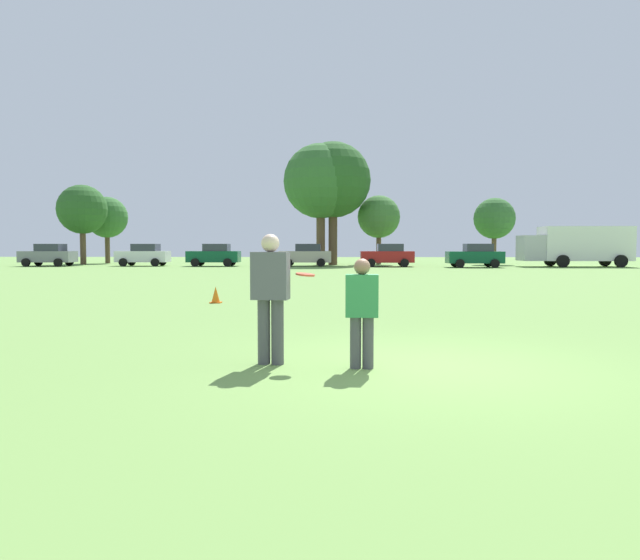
% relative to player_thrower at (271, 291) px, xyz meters
% --- Properties ---
extents(ground_plane, '(160.43, 160.43, 0.00)m').
position_rel_player_thrower_xyz_m(ground_plane, '(2.10, -0.07, -1.02)').
color(ground_plane, '#6B9347').
extents(player_thrower, '(0.53, 0.34, 1.81)m').
position_rel_player_thrower_xyz_m(player_thrower, '(0.00, 0.00, 0.00)').
color(player_thrower, '#4C4C51').
rests_on(player_thrower, ground).
extents(player_defender, '(0.44, 0.27, 1.48)m').
position_rel_player_thrower_xyz_m(player_defender, '(1.26, -0.25, -0.19)').
color(player_defender, '#4C4C51').
rests_on(player_defender, ground).
extents(frisbee, '(0.27, 0.27, 0.06)m').
position_rel_player_thrower_xyz_m(frisbee, '(0.48, 0.09, 0.23)').
color(frisbee, '#E54C33').
extents(traffic_cone, '(0.32, 0.32, 0.48)m').
position_rel_player_thrower_xyz_m(traffic_cone, '(-2.65, 8.80, -0.79)').
color(traffic_cone, '#D8590C').
rests_on(traffic_cone, ground).
extents(parked_car_near_left, '(4.21, 2.24, 1.82)m').
position_rel_player_thrower_xyz_m(parked_car_near_left, '(-22.83, 39.21, -0.10)').
color(parked_car_near_left, slate).
rests_on(parked_car_near_left, ground).
extents(parked_car_mid_left, '(4.21, 2.24, 1.82)m').
position_rel_player_thrower_xyz_m(parked_car_mid_left, '(-15.29, 40.07, -0.10)').
color(parked_car_mid_left, silver).
rests_on(parked_car_mid_left, ground).
extents(parked_car_center, '(4.21, 2.24, 1.82)m').
position_rel_player_thrower_xyz_m(parked_car_center, '(-9.35, 39.74, -0.10)').
color(parked_car_center, '#0C4C2D').
rests_on(parked_car_center, ground).
extents(parked_car_mid_right, '(4.21, 2.24, 1.82)m').
position_rel_player_thrower_xyz_m(parked_car_mid_right, '(-1.89, 39.81, -0.10)').
color(parked_car_mid_right, '#B7AD99').
rests_on(parked_car_mid_right, ground).
extents(parked_car_near_right, '(4.21, 2.24, 1.82)m').
position_rel_player_thrower_xyz_m(parked_car_near_right, '(4.67, 39.28, -0.10)').
color(parked_car_near_right, maroon).
rests_on(parked_car_near_right, ground).
extents(parked_car_far_right, '(4.21, 2.24, 1.82)m').
position_rel_player_thrower_xyz_m(parked_car_far_right, '(11.26, 37.70, -0.10)').
color(parked_car_far_right, '#0C4C2D').
rests_on(parked_car_far_right, ground).
extents(box_truck, '(8.52, 3.06, 3.18)m').
position_rel_player_thrower_xyz_m(box_truck, '(19.64, 39.54, 0.73)').
color(box_truck, white).
rests_on(box_truck, ground).
extents(tree_west_oak, '(4.35, 4.35, 7.06)m').
position_rel_player_thrower_xyz_m(tree_west_oak, '(-21.99, 43.82, 3.84)').
color(tree_west_oak, brown).
rests_on(tree_west_oak, ground).
extents(tree_west_maple, '(3.88, 3.88, 6.30)m').
position_rel_player_thrower_xyz_m(tree_west_maple, '(-21.24, 47.46, 3.31)').
color(tree_west_maple, brown).
rests_on(tree_west_maple, ground).
extents(tree_center_elm, '(6.42, 6.42, 10.43)m').
position_rel_player_thrower_xyz_m(tree_center_elm, '(-0.81, 43.14, 6.16)').
color(tree_center_elm, brown).
rests_on(tree_center_elm, ground).
extents(tree_east_birch, '(6.54, 6.54, 10.63)m').
position_rel_player_thrower_xyz_m(tree_east_birch, '(0.24, 43.48, 6.29)').
color(tree_east_birch, brown).
rests_on(tree_east_birch, ground).
extents(tree_east_oak, '(3.77, 3.77, 6.13)m').
position_rel_player_thrower_xyz_m(tree_east_oak, '(4.30, 44.78, 3.19)').
color(tree_east_oak, brown).
rests_on(tree_east_oak, ground).
extents(tree_far_east_pine, '(3.64, 3.64, 5.92)m').
position_rel_player_thrower_xyz_m(tree_far_east_pine, '(14.60, 45.30, 3.05)').
color(tree_far_east_pine, brown).
rests_on(tree_far_east_pine, ground).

